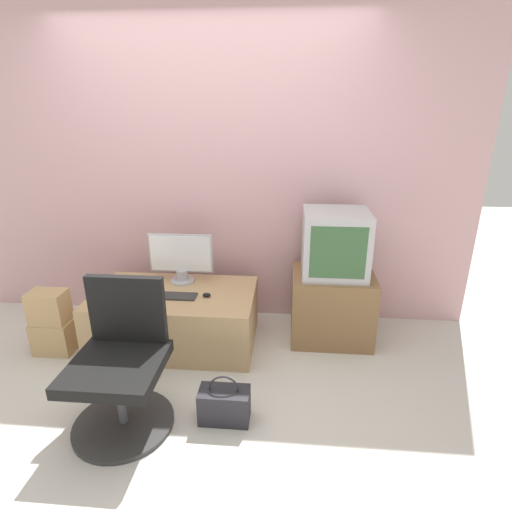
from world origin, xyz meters
TOP-DOWN VIEW (x-y plane):
  - ground_plane at (0.00, 0.00)m, footprint 12.00×12.00m
  - wall_back at (0.00, 1.32)m, footprint 4.40×0.05m
  - desk at (-0.25, 0.76)m, footprint 1.26×0.75m
  - side_stand at (1.01, 0.95)m, footprint 0.65×0.53m
  - main_monitor at (-0.23, 0.96)m, footprint 0.52×0.20m
  - keyboard at (-0.20, 0.68)m, footprint 0.29×0.13m
  - mouse at (0.03, 0.70)m, footprint 0.06×0.04m
  - crt_tv at (1.00, 0.96)m, footprint 0.50×0.47m
  - office_chair at (-0.32, -0.13)m, footprint 0.59×0.59m
  - cardboard_box_lower at (-1.16, 0.54)m, footprint 0.29×0.20m
  - cardboard_box_upper at (-1.16, 0.54)m, footprint 0.27×0.18m
  - handbag at (0.28, -0.08)m, footprint 0.31×0.16m

SIDE VIEW (x-z plane):
  - ground_plane at x=0.00m, z-range 0.00..0.00m
  - handbag at x=0.28m, z-range -0.05..0.27m
  - cardboard_box_lower at x=-1.16m, z-range 0.00..0.26m
  - desk at x=-0.25m, z-range 0.00..0.44m
  - side_stand at x=1.01m, z-range 0.00..0.56m
  - office_chair at x=-0.32m, z-range -0.07..0.81m
  - cardboard_box_upper at x=-1.16m, z-range 0.26..0.51m
  - keyboard at x=-0.20m, z-range 0.44..0.46m
  - mouse at x=0.03m, z-range 0.44..0.48m
  - main_monitor at x=-0.23m, z-range 0.45..0.86m
  - crt_tv at x=1.00m, z-range 0.56..1.07m
  - wall_back at x=0.00m, z-range 0.00..2.60m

